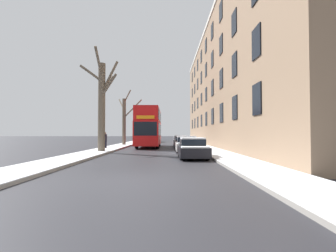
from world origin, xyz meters
The scene contains 13 objects.
ground_plane centered at (0.00, 0.00, 0.00)m, with size 320.00×320.00×0.00m, color #28282D.
sidewalk_left centered at (-4.95, 53.00, 0.08)m, with size 2.38×130.00×0.16m.
sidewalk_right centered at (4.95, 53.00, 0.08)m, with size 2.38×130.00×0.16m.
terrace_facade_right centered at (10.63, 25.52, 8.12)m, with size 9.10×50.35×16.24m.
bare_tree_left_0 centered at (-4.57, 13.24, 4.26)m, with size 3.37×2.90×8.70m.
bare_tree_left_1 centered at (-4.78, 26.08, 3.50)m, with size 3.58×2.77×7.50m.
double_decker_bus centered at (-1.19, 22.11, 2.53)m, with size 2.59×10.12×4.49m.
parked_car_0 centered at (2.67, 8.33, 0.63)m, with size 1.80×4.53×1.36m.
parked_car_1 centered at (2.67, 13.77, 0.65)m, with size 1.86×4.09×1.40m.
parked_car_2 centered at (2.67, 19.50, 0.62)m, with size 1.88×4.13×1.32m.
parked_car_3 centered at (2.67, 25.08, 0.64)m, with size 1.81×4.47×1.36m.
oncoming_van centered at (-2.27, 42.24, 1.19)m, with size 1.99×5.74×2.18m.
pedestrian_left_sidewalk centered at (-5.36, 17.68, 0.98)m, with size 0.39×0.39×1.78m.
Camera 1 is at (1.06, -8.98, 1.61)m, focal length 28.00 mm.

